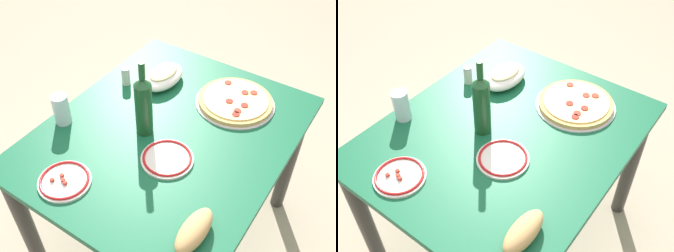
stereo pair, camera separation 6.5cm
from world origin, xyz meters
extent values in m
plane|color=tan|center=(0.00, 0.00, 0.00)|extent=(8.00, 8.00, 0.00)
cube|color=#145938|center=(0.00, 0.00, 0.74)|extent=(1.15, 0.94, 0.03)
cylinder|color=#33302D|center=(-0.51, -0.41, 0.36)|extent=(0.07, 0.07, 0.73)
cylinder|color=#33302D|center=(0.51, -0.41, 0.36)|extent=(0.07, 0.07, 0.73)
cylinder|color=#33302D|center=(-0.51, 0.41, 0.36)|extent=(0.07, 0.07, 0.73)
cylinder|color=#B7B7BC|center=(-0.32, 0.15, 0.76)|extent=(0.35, 0.35, 0.01)
cylinder|color=tan|center=(-0.32, 0.15, 0.77)|extent=(0.33, 0.33, 0.02)
cylinder|color=#EFD684|center=(-0.32, 0.15, 0.79)|extent=(0.29, 0.29, 0.01)
cylinder|color=#B22D1E|center=(-0.39, 0.20, 0.79)|extent=(0.03, 0.03, 0.00)
cylinder|color=#B22D1E|center=(-0.37, 0.17, 0.79)|extent=(0.03, 0.03, 0.00)
cylinder|color=maroon|center=(-0.28, 0.14, 0.79)|extent=(0.03, 0.03, 0.00)
cylinder|color=maroon|center=(-0.22, 0.20, 0.79)|extent=(0.03, 0.03, 0.00)
cylinder|color=maroon|center=(-0.29, 0.20, 0.79)|extent=(0.03, 0.03, 0.00)
cylinder|color=#B22D1E|center=(-0.24, 0.19, 0.79)|extent=(0.03, 0.03, 0.00)
cylinder|color=#B22D1E|center=(-0.40, 0.07, 0.79)|extent=(0.03, 0.03, 0.00)
ellipsoid|color=white|center=(-0.27, -0.20, 0.79)|extent=(0.24, 0.15, 0.07)
ellipsoid|color=#AD2819|center=(-0.27, -0.20, 0.81)|extent=(0.20, 0.12, 0.03)
ellipsoid|color=beige|center=(-0.27, -0.20, 0.82)|extent=(0.17, 0.10, 0.02)
cylinder|color=#194723|center=(0.05, -0.08, 0.88)|extent=(0.07, 0.07, 0.24)
cone|color=#194723|center=(0.05, -0.08, 1.01)|extent=(0.07, 0.07, 0.03)
cylinder|color=#194723|center=(0.05, -0.08, 1.06)|extent=(0.03, 0.03, 0.07)
cylinder|color=silver|center=(0.19, -0.40, 0.83)|extent=(0.07, 0.07, 0.14)
cylinder|color=white|center=(0.13, 0.09, 0.76)|extent=(0.20, 0.20, 0.01)
torus|color=red|center=(0.13, 0.09, 0.77)|extent=(0.19, 0.19, 0.01)
cylinder|color=white|center=(0.43, -0.16, 0.76)|extent=(0.19, 0.19, 0.01)
torus|color=red|center=(0.43, -0.16, 0.77)|extent=(0.18, 0.18, 0.01)
cube|color=#AD2819|center=(0.44, -0.15, 0.78)|extent=(0.01, 0.01, 0.01)
cube|color=#AD2819|center=(0.46, -0.20, 0.78)|extent=(0.01, 0.01, 0.01)
cube|color=#AD2819|center=(0.42, -0.18, 0.78)|extent=(0.01, 0.01, 0.01)
cube|color=#AD2819|center=(0.44, -0.16, 0.78)|extent=(0.01, 0.01, 0.01)
ellipsoid|color=tan|center=(0.37, 0.34, 0.80)|extent=(0.19, 0.08, 0.07)
cylinder|color=silver|center=(-0.16, -0.35, 0.80)|extent=(0.04, 0.04, 0.07)
cylinder|color=#B7B7BC|center=(-0.16, -0.35, 0.84)|extent=(0.04, 0.04, 0.01)
camera|label=1|loc=(0.99, 0.66, 1.89)|focal=42.61mm
camera|label=2|loc=(0.95, 0.71, 1.89)|focal=42.61mm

